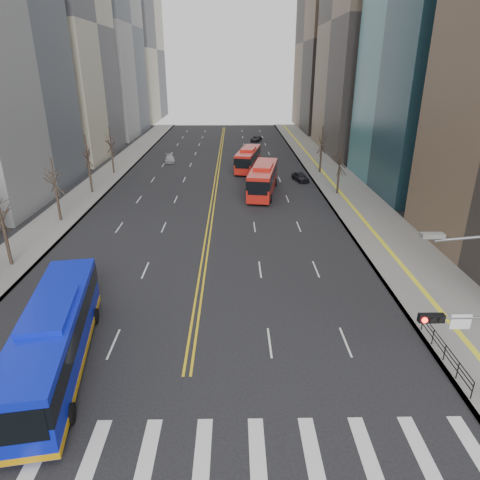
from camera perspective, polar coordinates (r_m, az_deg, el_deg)
The scene contains 15 objects.
ground at distance 20.71m, azimuth -8.67°, elevation -26.51°, with size 220.00×220.00×0.00m, color black.
sidewalk_right at distance 62.31m, azimuth 13.14°, elevation 7.32°, with size 7.00×130.00×0.15m, color gray.
sidewalk_left at distance 63.44m, azimuth -18.47°, elevation 7.02°, with size 5.00×130.00×0.15m, color gray.
crosswalk at distance 20.71m, azimuth -8.67°, elevation -26.50°, with size 26.70×4.00×0.01m.
centerline at distance 70.28m, azimuth -2.97°, elevation 9.47°, with size 0.55×100.00×0.01m.
office_towers at distance 82.48m, azimuth -2.88°, elevation 28.07°, with size 83.00×134.00×58.00m.
pedestrian_railing at distance 27.06m, azimuth 25.67°, elevation -13.10°, with size 0.06×6.06×1.02m.
street_trees at distance 50.18m, azimuth -12.22°, elevation 9.51°, with size 35.20×47.20×7.60m.
blue_bus at distance 25.53m, azimuth -23.52°, elevation -11.73°, with size 4.91×13.57×3.84m.
red_bus_near at distance 55.79m, azimuth 3.10°, elevation 8.31°, with size 4.79×12.33×3.80m.
red_bus_far at distance 69.21m, azimuth 1.08°, elevation 10.93°, with size 4.57×11.25×3.48m.
car_white at distance 30.65m, azimuth -24.56°, elevation -8.78°, with size 1.55×4.45×1.47m, color white.
car_dark_mid at distance 62.93m, azimuth 8.05°, elevation 8.35°, with size 1.50×3.74×1.27m, color black.
car_silver at distance 76.13m, azimuth -9.38°, elevation 10.65°, with size 1.66×4.08×1.18m, color #A5A6AB.
car_dark_far at distance 96.93m, azimuth 2.17°, elevation 13.34°, with size 1.83×3.97×1.10m, color black.
Camera 1 is at (2.60, -13.50, 15.49)m, focal length 32.00 mm.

